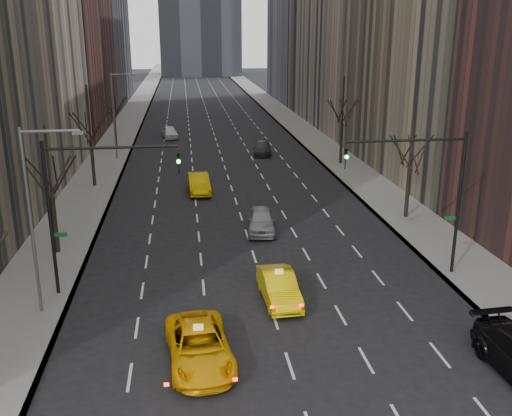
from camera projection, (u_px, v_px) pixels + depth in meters
name	position (u px, v px, depth m)	size (l,w,h in m)	color
sidewalk_left	(128.00, 124.00, 84.53)	(4.50, 320.00, 0.15)	slate
sidewalk_right	(290.00, 120.00, 87.49)	(4.50, 320.00, 0.15)	slate
tree_lw_b	(52.00, 196.00, 34.23)	(3.36, 3.50, 7.82)	black
tree_lw_c	(91.00, 142.00, 49.29)	(3.36, 3.50, 8.74)	black
tree_lw_d	(114.00, 117.00, 66.48)	(3.36, 3.50, 7.36)	black
tree_rw_b	(409.00, 169.00, 40.91)	(3.36, 3.50, 7.82)	black
tree_rw_c	(342.00, 125.00, 57.86)	(3.36, 3.50, 8.74)	black
traffic_mast_left	(83.00, 193.00, 28.36)	(6.69, 0.39, 8.00)	black
traffic_mast_right	(431.00, 182.00, 30.56)	(6.69, 0.39, 8.00)	black
streetlight_near	(37.00, 203.00, 26.22)	(2.83, 0.22, 9.00)	slate
streetlight_far	(117.00, 107.00, 59.38)	(2.83, 0.22, 9.00)	slate
taxi_suv	(199.00, 346.00, 23.55)	(2.51, 5.45, 1.52)	#FFB505
taxi_sedan	(279.00, 287.00, 28.96)	(1.60, 4.59, 1.51)	yellow
silver_sedan_ahead	(261.00, 220.00, 39.11)	(1.86, 4.63, 1.58)	#94969B
far_taxi	(199.00, 183.00, 48.50)	(1.71, 4.90, 1.61)	#E0AE04
far_suv_grey	(262.00, 148.00, 63.63)	(1.93, 4.74, 1.37)	#2B2B30
far_car_white	(170.00, 132.00, 73.27)	(1.77, 4.40, 1.50)	white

